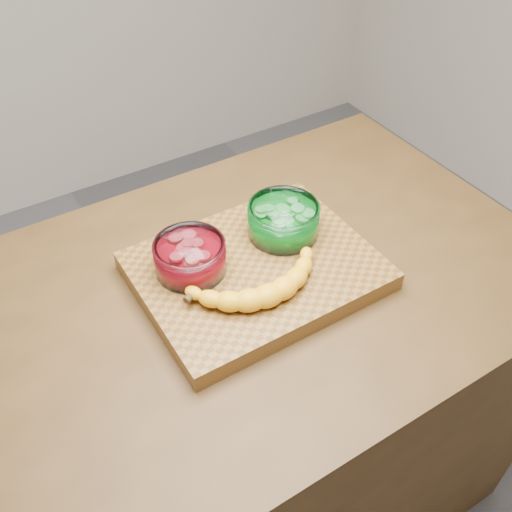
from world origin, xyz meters
TOP-DOWN VIEW (x-y plane):
  - ground at (0.00, 0.00)m, footprint 3.50×3.50m
  - counter at (0.00, 0.00)m, footprint 1.20×0.80m
  - cutting_board at (0.00, 0.00)m, footprint 0.45×0.35m
  - bowl_red at (-0.11, 0.05)m, footprint 0.14×0.14m
  - bowl_green at (0.10, 0.05)m, footprint 0.14×0.14m
  - banana at (-0.03, -0.06)m, footprint 0.30×0.14m

SIDE VIEW (x-z plane):
  - ground at x=0.00m, z-range 0.00..0.00m
  - counter at x=0.00m, z-range 0.00..0.90m
  - cutting_board at x=0.00m, z-range 0.90..0.94m
  - banana at x=-0.03m, z-range 0.94..0.98m
  - bowl_red at x=-0.11m, z-range 0.94..1.00m
  - bowl_green at x=0.10m, z-range 0.94..1.01m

